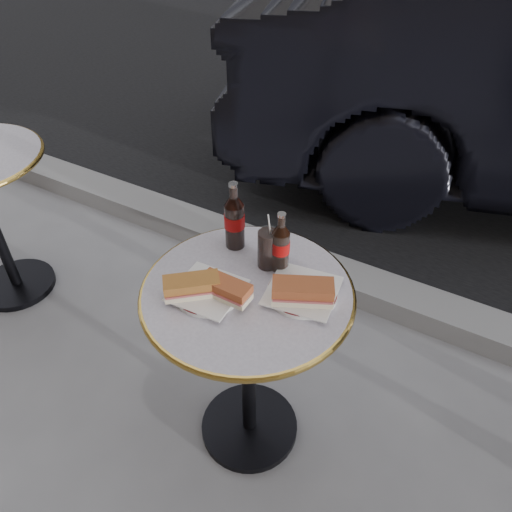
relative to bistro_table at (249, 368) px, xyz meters
The scene contains 12 objects.
ground 0.37m from the bistro_table, ahead, with size 80.00×80.00×0.00m, color gray.
asphalt_road 5.01m from the bistro_table, 90.00° to the left, with size 40.00×8.00×0.00m, color black.
curb 0.95m from the bistro_table, 90.00° to the left, with size 40.00×0.20×0.12m, color gray.
bistro_table is the anchor object (origin of this frame).
plate_left 0.39m from the bistro_table, 141.46° to the right, with size 0.19×0.19×0.01m, color silver.
plate_right 0.40m from the bistro_table, 22.79° to the left, with size 0.20×0.20×0.01m, color white.
sandwich_left_a 0.43m from the bistro_table, 138.82° to the right, with size 0.15×0.07×0.05m, color #A8652A.
sandwich_left_b 0.41m from the bistro_table, 116.65° to the right, with size 0.14×0.07×0.05m, color #A54D2A.
sandwich_right 0.44m from the bistro_table, ahead, with size 0.17×0.08×0.06m, color #A24D29.
cola_bottle_left 0.52m from the bistro_table, 131.17° to the left, with size 0.06×0.06×0.23m, color black, non-canonical shape.
cola_bottle_right 0.48m from the bistro_table, 73.78° to the left, with size 0.06×0.06×0.20m, color black, non-canonical shape.
cola_glass 0.45m from the bistro_table, 90.36° to the left, with size 0.06×0.06×0.13m, color black.
Camera 1 is at (0.53, -0.88, 1.72)m, focal length 35.00 mm.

